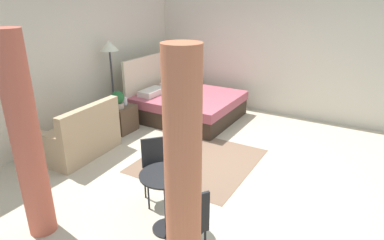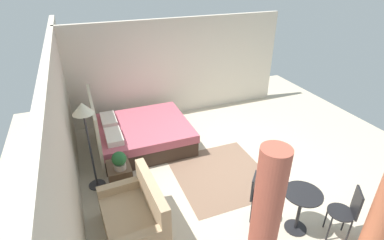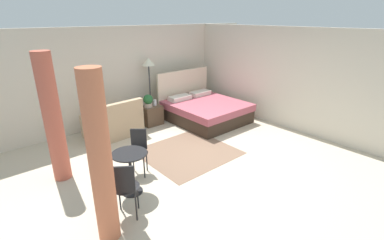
# 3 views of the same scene
# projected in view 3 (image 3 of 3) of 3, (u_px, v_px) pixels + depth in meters

# --- Properties ---
(ground_plane) EXTENTS (8.58, 8.72, 0.02)m
(ground_plane) POSITION_uv_depth(u_px,v_px,m) (200.00, 153.00, 6.00)
(ground_plane) COLOR beige
(wall_back) EXTENTS (8.58, 0.12, 2.54)m
(wall_back) POSITION_uv_depth(u_px,v_px,m) (130.00, 75.00, 7.57)
(wall_back) COLOR beige
(wall_back) RESTS_ON ground
(wall_right) EXTENTS (0.12, 5.72, 2.54)m
(wall_right) POSITION_uv_depth(u_px,v_px,m) (279.00, 77.00, 7.25)
(wall_right) COLOR beige
(wall_right) RESTS_ON ground
(area_rug) EXTENTS (1.87, 1.74, 0.01)m
(area_rug) POSITION_uv_depth(u_px,v_px,m) (188.00, 152.00, 6.02)
(area_rug) COLOR #7F604C
(area_rug) RESTS_ON ground
(bed) EXTENTS (1.84, 2.04, 1.29)m
(bed) POSITION_uv_depth(u_px,v_px,m) (204.00, 110.00, 7.79)
(bed) COLOR #38281E
(bed) RESTS_ON ground
(couch) EXTENTS (1.31, 0.88, 0.90)m
(couch) POSITION_uv_depth(u_px,v_px,m) (114.00, 124.00, 6.74)
(couch) COLOR tan
(couch) RESTS_ON ground
(nightstand) EXTENTS (0.51, 0.41, 0.52)m
(nightstand) POSITION_uv_depth(u_px,v_px,m) (152.00, 115.00, 7.48)
(nightstand) COLOR brown
(nightstand) RESTS_ON ground
(potted_plant) EXTENTS (0.25, 0.25, 0.34)m
(potted_plant) POSITION_uv_depth(u_px,v_px,m) (148.00, 101.00, 7.25)
(potted_plant) COLOR tan
(potted_plant) RESTS_ON nightstand
(vase) EXTENTS (0.10, 0.10, 0.15)m
(vase) POSITION_uv_depth(u_px,v_px,m) (155.00, 103.00, 7.44)
(vase) COLOR silver
(vase) RESTS_ON nightstand
(floor_lamp) EXTENTS (0.36, 0.36, 1.72)m
(floor_lamp) POSITION_uv_depth(u_px,v_px,m) (149.00, 68.00, 7.50)
(floor_lamp) COLOR #2D2D33
(floor_lamp) RESTS_ON ground
(balcony_table) EXTENTS (0.57, 0.57, 0.73)m
(balcony_table) POSITION_uv_depth(u_px,v_px,m) (130.00, 166.00, 4.48)
(balcony_table) COLOR black
(balcony_table) RESTS_ON ground
(cafe_chair_near_window) EXTENTS (0.52, 0.52, 0.85)m
(cafe_chair_near_window) POSITION_uv_depth(u_px,v_px,m) (138.00, 148.00, 5.09)
(cafe_chair_near_window) COLOR black
(cafe_chair_near_window) RESTS_ON ground
(cafe_chair_near_couch) EXTENTS (0.53, 0.53, 0.91)m
(cafe_chair_near_couch) POSITION_uv_depth(u_px,v_px,m) (125.00, 186.00, 3.86)
(cafe_chair_near_couch) COLOR black
(cafe_chair_near_couch) RESTS_ON ground
(curtain_left) EXTENTS (0.28, 0.28, 2.27)m
(curtain_left) POSITION_uv_depth(u_px,v_px,m) (100.00, 161.00, 3.33)
(curtain_left) COLOR #D1704C
(curtain_left) RESTS_ON ground
(curtain_right) EXTENTS (0.30, 0.30, 2.27)m
(curtain_right) POSITION_uv_depth(u_px,v_px,m) (53.00, 119.00, 4.69)
(curtain_right) COLOR #C15B47
(curtain_right) RESTS_ON ground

